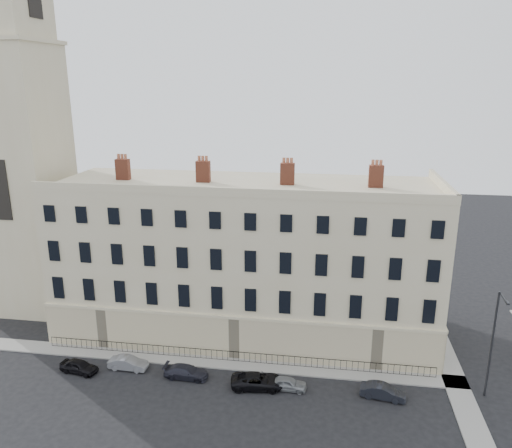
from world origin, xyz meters
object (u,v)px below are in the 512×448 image
object	(u,v)px
car_d	(258,381)
streetlamp	(493,340)
car_c	(186,372)
car_e	(288,384)
car_a	(79,366)
car_b	(128,363)
car_f	(383,391)

from	to	relation	value
car_d	streetlamp	world-z (taller)	streetlamp
car_c	car_e	size ratio (longest dim) A/B	1.22
car_a	car_e	distance (m)	18.06
car_a	car_c	distance (m)	9.41
car_c	streetlamp	size ratio (longest dim) A/B	0.42
car_b	streetlamp	world-z (taller)	streetlamp
car_b	car_e	size ratio (longest dim) A/B	1.10
car_c	car_e	xyz separation A→B (m)	(8.67, -0.37, -0.02)
car_c	car_f	world-z (taller)	car_f
car_a	car_b	bearing A→B (deg)	-64.60
car_f	car_e	bearing A→B (deg)	98.39
streetlamp	car_a	bearing A→B (deg)	-174.66
car_b	streetlamp	bearing A→B (deg)	-87.50
car_b	car_d	xyz separation A→B (m)	(11.59, -1.00, 0.04)
car_f	streetlamp	xyz separation A→B (m)	(8.13, 1.43, 4.43)
car_b	car_c	world-z (taller)	car_b
car_a	car_f	world-z (taller)	car_f
car_d	car_c	bearing A→B (deg)	79.22
car_d	streetlamp	distance (m)	18.77
car_d	car_a	bearing A→B (deg)	84.08
car_b	car_f	xyz separation A→B (m)	(21.63, -0.91, 0.02)
car_a	car_d	world-z (taller)	car_d
car_a	car_c	xyz separation A→B (m)	(9.39, 0.60, -0.02)
car_c	streetlamp	distance (m)	24.81
car_c	car_e	world-z (taller)	car_c
car_c	streetlamp	bearing A→B (deg)	-86.15
car_a	streetlamp	bearing A→B (deg)	-77.44
car_c	car_d	xyz separation A→B (m)	(6.20, -0.48, 0.06)
car_e	streetlamp	xyz separation A→B (m)	(15.71, 1.41, 4.48)
car_a	car_e	xyz separation A→B (m)	(18.06, 0.23, -0.04)
car_a	car_b	distance (m)	4.15
car_a	streetlamp	xyz separation A→B (m)	(33.76, 1.64, 4.44)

